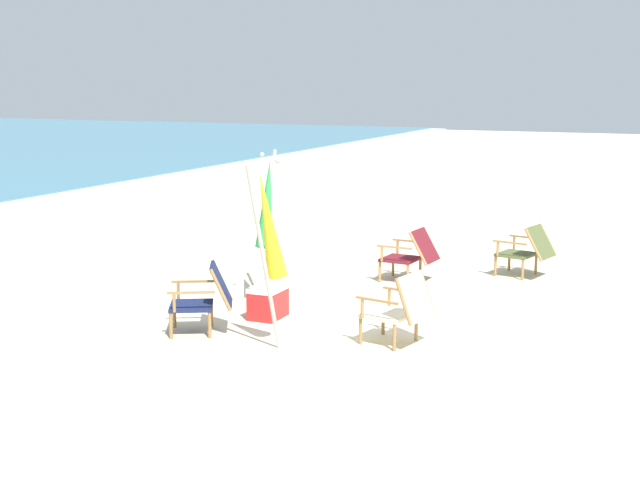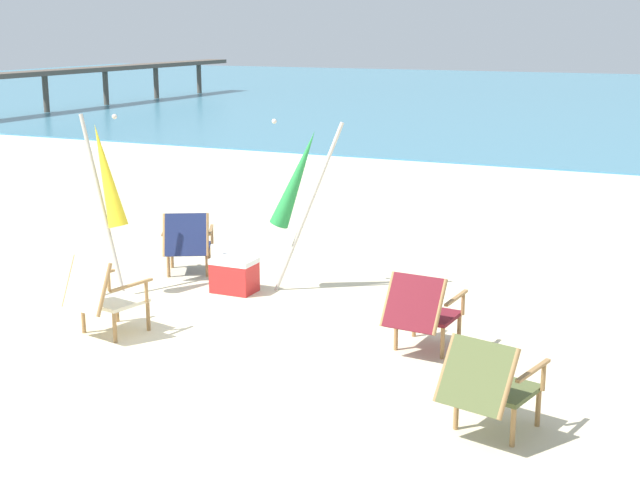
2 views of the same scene
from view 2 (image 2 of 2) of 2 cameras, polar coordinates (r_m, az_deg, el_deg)
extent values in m
plane|color=beige|center=(8.86, -5.45, -6.22)|extent=(80.00, 80.00, 0.00)
cube|color=teal|center=(39.06, 18.47, 8.54)|extent=(80.00, 40.00, 0.10)
cube|color=white|center=(19.12, 11.54, 4.37)|extent=(80.00, 1.10, 0.06)
cube|color=#515B33|center=(6.95, 11.35, -9.29)|extent=(0.62, 0.59, 0.04)
cube|color=#515B33|center=(6.56, 9.96, -8.54)|extent=(0.55, 0.40, 0.47)
cylinder|color=olive|center=(7.29, 10.39, -9.52)|extent=(0.04, 0.04, 0.32)
cylinder|color=olive|center=(7.11, 13.79, -10.31)|extent=(0.04, 0.04, 0.32)
cylinder|color=olive|center=(6.93, 8.71, -10.67)|extent=(0.04, 0.04, 0.32)
cylinder|color=olive|center=(6.74, 12.25, -11.56)|extent=(0.04, 0.04, 0.32)
cube|color=olive|center=(6.97, 9.28, -7.19)|extent=(0.16, 0.52, 0.02)
cylinder|color=olive|center=(7.17, 9.98, -7.57)|extent=(0.04, 0.04, 0.22)
cube|color=olive|center=(6.74, 13.50, -8.12)|extent=(0.16, 0.52, 0.02)
cylinder|color=olive|center=(6.95, 14.10, -8.48)|extent=(0.04, 0.04, 0.22)
cylinder|color=olive|center=(6.67, 8.01, -8.08)|extent=(0.11, 0.30, 0.47)
cylinder|color=olive|center=(6.45, 11.98, -9.01)|extent=(0.11, 0.30, 0.47)
cube|color=#19234C|center=(11.14, -8.40, -0.45)|extent=(0.68, 0.67, 0.04)
cube|color=#19234C|center=(10.75, -8.59, 0.34)|extent=(0.55, 0.45, 0.49)
cylinder|color=olive|center=(11.41, -9.46, -0.99)|extent=(0.04, 0.04, 0.32)
cylinder|color=olive|center=(11.37, -7.11, -0.96)|extent=(0.04, 0.04, 0.32)
cylinder|color=olive|center=(11.00, -9.68, -1.55)|extent=(0.04, 0.04, 0.32)
cylinder|color=olive|center=(10.96, -7.24, -1.52)|extent=(0.04, 0.04, 0.32)
cube|color=olive|center=(11.10, -9.89, 0.60)|extent=(0.28, 0.48, 0.02)
cylinder|color=olive|center=(11.31, -9.77, 0.27)|extent=(0.04, 0.04, 0.22)
cube|color=olive|center=(11.05, -7.00, 0.65)|extent=(0.28, 0.48, 0.02)
cylinder|color=olive|center=(11.26, -6.93, 0.32)|extent=(0.04, 0.04, 0.22)
cylinder|color=olive|center=(10.78, -9.94, 0.32)|extent=(0.15, 0.24, 0.49)
cylinder|color=olive|center=(10.73, -7.24, 0.36)|extent=(0.15, 0.24, 0.49)
cube|color=beige|center=(9.11, -12.99, -3.83)|extent=(0.61, 0.58, 0.04)
cube|color=beige|center=(8.84, -14.71, -2.82)|extent=(0.53, 0.32, 0.50)
cylinder|color=olive|center=(9.46, -12.87, -4.19)|extent=(0.04, 0.04, 0.32)
cylinder|color=olive|center=(9.12, -10.95, -4.76)|extent=(0.04, 0.04, 0.32)
cylinder|color=olive|center=(9.20, -14.91, -4.82)|extent=(0.04, 0.04, 0.32)
cylinder|color=olive|center=(8.86, -13.01, -5.43)|extent=(0.04, 0.04, 0.32)
cube|color=olive|center=(9.25, -14.29, -2.23)|extent=(0.15, 0.52, 0.02)
cylinder|color=olive|center=(9.39, -13.36, -2.63)|extent=(0.04, 0.04, 0.22)
cube|color=olive|center=(8.83, -11.98, -2.84)|extent=(0.15, 0.52, 0.02)
cylinder|color=olive|center=(8.98, -11.05, -3.25)|extent=(0.04, 0.04, 0.22)
cylinder|color=olive|center=(9.03, -15.73, -2.54)|extent=(0.09, 0.23, 0.50)
cylinder|color=olive|center=(8.65, -13.65, -3.12)|extent=(0.09, 0.23, 0.50)
cube|color=maroon|center=(8.52, 6.95, -4.80)|extent=(0.56, 0.52, 0.04)
cube|color=maroon|center=(8.12, 5.99, -4.03)|extent=(0.52, 0.33, 0.47)
cylinder|color=olive|center=(8.84, 6.04, -5.17)|extent=(0.04, 0.04, 0.32)
cylinder|color=olive|center=(8.68, 8.90, -5.62)|extent=(0.04, 0.04, 0.32)
cylinder|color=olive|center=(8.47, 4.89, -6.00)|extent=(0.04, 0.04, 0.32)
cylinder|color=olive|center=(8.30, 7.85, -6.49)|extent=(0.04, 0.04, 0.32)
cube|color=olive|center=(8.54, 5.20, -3.16)|extent=(0.08, 0.53, 0.02)
cylinder|color=olive|center=(8.74, 5.69, -3.54)|extent=(0.04, 0.04, 0.22)
cube|color=olive|center=(8.34, 8.72, -3.68)|extent=(0.08, 0.53, 0.02)
cylinder|color=olive|center=(8.54, 9.14, -4.05)|extent=(0.04, 0.04, 0.22)
cylinder|color=olive|center=(8.22, 4.36, -3.78)|extent=(0.06, 0.30, 0.47)
cylinder|color=olive|center=(8.03, 7.67, -4.28)|extent=(0.06, 0.30, 0.47)
cylinder|color=#B7B2A8|center=(10.06, -0.75, 2.02)|extent=(0.79, 0.25, 1.97)
cone|color=#23843D|center=(10.02, -1.51, 3.97)|extent=(0.66, 0.37, 1.16)
sphere|color=#B7B2A8|center=(9.99, -2.95, 7.60)|extent=(0.06, 0.06, 0.06)
cylinder|color=#B7B2A8|center=(10.31, -13.74, 2.13)|extent=(0.57, 0.13, 2.04)
cone|color=yellow|center=(10.18, -13.50, 4.04)|extent=(0.53, 0.29, 1.17)
sphere|color=#B7B2A8|center=(9.97, -13.02, 7.71)|extent=(0.06, 0.06, 0.06)
cube|color=red|center=(10.29, -5.50, -2.41)|extent=(0.48, 0.34, 0.34)
cube|color=white|center=(10.24, -5.52, -1.33)|extent=(0.49, 0.35, 0.06)
cube|color=brown|center=(34.73, -13.62, 10.61)|extent=(0.90, 16.35, 0.16)
cylinder|color=brown|center=(32.26, -17.14, 8.92)|extent=(0.20, 0.20, 1.44)
cylinder|color=brown|center=(34.77, -13.55, 9.43)|extent=(0.20, 0.20, 1.44)
cylinder|color=brown|center=(37.40, -10.45, 9.84)|extent=(0.20, 0.20, 1.44)
cylinder|color=brown|center=(40.12, -7.75, 10.18)|extent=(0.20, 0.20, 1.44)
camera|label=1|loc=(14.85, -51.67, 8.05)|focal=50.00mm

